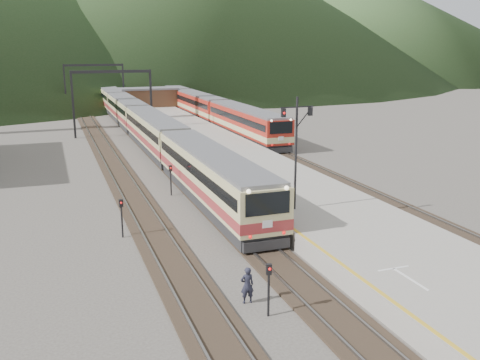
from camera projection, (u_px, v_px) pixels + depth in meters
name	position (u px, v px, depth m)	size (l,w,h in m)	color
track_main	(163.00, 157.00, 52.96)	(2.60, 200.00, 0.23)	black
track_far	(111.00, 160.00, 51.33)	(2.60, 200.00, 0.23)	black
track_second	(269.00, 150.00, 56.71)	(2.60, 200.00, 0.23)	black
platform	(222.00, 153.00, 52.86)	(8.00, 100.00, 1.00)	gray
gantry_near	(112.00, 90.00, 64.40)	(9.55, 0.25, 8.00)	black
gantry_far	(94.00, 79.00, 87.24)	(9.55, 0.25, 8.00)	black
station_shed	(149.00, 97.00, 88.90)	(9.40, 4.40, 3.10)	#4E3422
hill_c	(327.00, 14.00, 238.14)	(160.00, 160.00, 50.00)	#2E4E24
main_train	(139.00, 119.00, 65.24)	(3.00, 82.16, 3.66)	#C2B97E
second_train	(199.00, 105.00, 81.64)	(3.00, 61.44, 3.66)	#A22217
signal_mast	(296.00, 142.00, 31.82)	(2.20, 0.32, 6.85)	black
short_signal_a	(269.00, 283.00, 21.46)	(0.24, 0.20, 2.27)	black
short_signal_b	(171.00, 176.00, 39.19)	(0.24, 0.19, 2.27)	black
short_signal_c	(122.00, 213.00, 30.47)	(0.24, 0.19, 2.27)	black
worker	(247.00, 285.00, 22.75)	(0.60, 0.39, 1.63)	#1F1F2E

